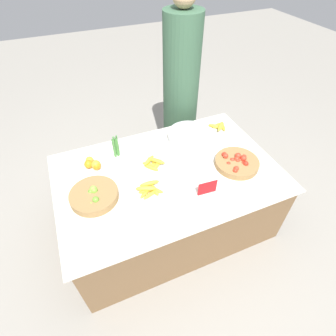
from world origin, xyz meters
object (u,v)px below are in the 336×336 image
vendor_person (181,91)px  metal_bowl (189,136)px  price_sign (207,188)px  lime_bowl (94,195)px  tomato_basket (237,162)px

vendor_person → metal_bowl: bearing=-106.9°
vendor_person → price_sign: bearing=-105.7°
metal_bowl → price_sign: size_ratio=2.66×
lime_bowl → vendor_person: vendor_person is taller
lime_bowl → price_sign: size_ratio=2.38×
lime_bowl → metal_bowl: 0.99m
lime_bowl → metal_bowl: size_ratio=0.90×
metal_bowl → tomato_basket: bearing=-65.7°
metal_bowl → vendor_person: bearing=73.1°
tomato_basket → vendor_person: (-0.03, 1.02, 0.14)m
metal_bowl → price_sign: price_sign is taller
price_sign → vendor_person: bearing=78.6°
tomato_basket → price_sign: 0.40m
tomato_basket → price_sign: price_sign is taller
metal_bowl → vendor_person: 0.61m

